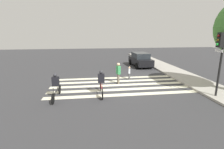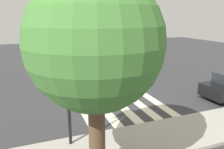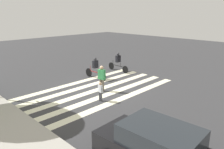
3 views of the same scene
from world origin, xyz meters
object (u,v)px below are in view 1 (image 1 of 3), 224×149
(traffic_light, at_px, (220,51))
(cyclist_near_curb, at_px, (56,85))
(car_parked_far_curb, at_px, (140,60))
(pedestrian_adult_tall_backpack, at_px, (129,72))
(cyclist_far_lane, at_px, (101,82))
(pedestrian_child_with_backpack, at_px, (118,72))

(traffic_light, distance_m, cyclist_near_curb, 9.74)
(traffic_light, xyz_separation_m, cyclist_near_curb, (-1.22, -9.46, -2.01))
(traffic_light, height_order, car_parked_far_curb, traffic_light)
(pedestrian_adult_tall_backpack, height_order, cyclist_far_lane, cyclist_far_lane)
(traffic_light, height_order, pedestrian_adult_tall_backpack, traffic_light)
(traffic_light, relative_size, cyclist_near_curb, 1.77)
(traffic_light, xyz_separation_m, pedestrian_child_with_backpack, (-3.77, -5.24, -1.94))
(cyclist_near_curb, distance_m, cyclist_far_lane, 2.74)
(pedestrian_adult_tall_backpack, height_order, cyclist_near_curb, cyclist_near_curb)
(pedestrian_child_with_backpack, distance_m, car_parked_far_curb, 7.57)
(cyclist_near_curb, bearing_deg, car_parked_far_curb, 142.58)
(pedestrian_child_with_backpack, relative_size, pedestrian_adult_tall_backpack, 1.49)
(pedestrian_adult_tall_backpack, xyz_separation_m, car_parked_far_curb, (-5.47, 2.60, 0.17))
(pedestrian_child_with_backpack, bearing_deg, pedestrian_adult_tall_backpack, 123.42)
(car_parked_far_curb, bearing_deg, cyclist_far_lane, -32.53)
(pedestrian_adult_tall_backpack, xyz_separation_m, cyclist_far_lane, (3.41, -2.63, 0.24))
(cyclist_far_lane, height_order, car_parked_far_curb, cyclist_far_lane)
(pedestrian_adult_tall_backpack, bearing_deg, traffic_light, -128.49)
(cyclist_far_lane, relative_size, car_parked_far_curb, 0.53)
(traffic_light, bearing_deg, car_parked_far_curb, -171.75)
(traffic_light, bearing_deg, pedestrian_child_with_backpack, -125.73)
(pedestrian_child_with_backpack, xyz_separation_m, cyclist_near_curb, (2.55, -4.22, -0.07))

